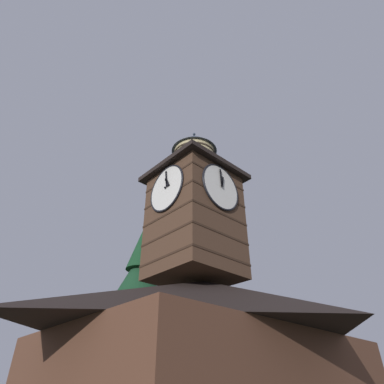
{
  "coord_description": "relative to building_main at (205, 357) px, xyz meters",
  "views": [
    {
      "loc": [
        8.5,
        9.02,
        1.83
      ],
      "look_at": [
        -1.88,
        -2.27,
        11.42
      ],
      "focal_mm": 30.97,
      "sensor_mm": 36.0,
      "label": 1
    }
  ],
  "objects": [
    {
      "name": "clock_tower",
      "position": [
        0.36,
        -0.17,
        6.78
      ],
      "size": [
        4.33,
        4.33,
        8.82
      ],
      "color": "#4C3323",
      "rests_on": "building_main"
    },
    {
      "name": "moon",
      "position": [
        -10.15,
        -40.92,
        7.45
      ],
      "size": [
        1.86,
        1.86,
        1.86
      ],
      "color": "silver"
    },
    {
      "name": "flying_bird_high",
      "position": [
        -2.76,
        -2.84,
        14.13
      ],
      "size": [
        0.51,
        0.64,
        0.1
      ],
      "color": "black"
    },
    {
      "name": "pine_tree_behind",
      "position": [
        -1.56,
        -7.54,
        1.87
      ],
      "size": [
        6.39,
        6.39,
        12.17
      ],
      "color": "#473323",
      "rests_on": "ground_plane"
    },
    {
      "name": "building_main",
      "position": [
        0.0,
        0.0,
        0.0
      ],
      "size": [
        12.4,
        9.77,
        6.36
      ],
      "color": "brown",
      "rests_on": "ground_plane"
    }
  ]
}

